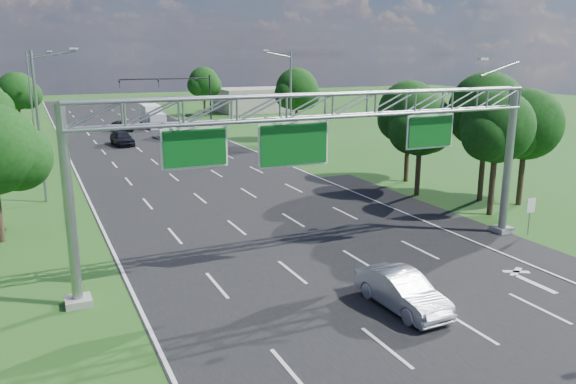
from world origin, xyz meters
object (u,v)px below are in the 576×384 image
traffic_signal (185,89)px  silver_sedan (402,291)px  box_truck (152,116)px  sign_gantry (330,119)px  regulatory_sign (531,209)px

traffic_signal → silver_sedan: (-6.96, -58.68, -4.43)m
box_truck → sign_gantry: bearing=-90.7°
sign_gantry → silver_sedan: size_ratio=5.27×
traffic_signal → box_truck: traffic_signal is taller
regulatory_sign → silver_sedan: regulatory_sign is taller
box_truck → traffic_signal: bearing=-35.2°
sign_gantry → silver_sedan: (0.19, -5.68, -6.16)m
traffic_signal → box_truck: bearing=142.3°
sign_gantry → traffic_signal: (7.15, 53.00, -1.72)m
regulatory_sign → traffic_signal: (-4.92, 54.02, 3.66)m
silver_sedan → sign_gantry: bearing=90.0°
regulatory_sign → sign_gantry: bearing=175.2°
regulatory_sign → traffic_signal: bearing=95.2°
silver_sedan → box_truck: size_ratio=0.57×
regulatory_sign → silver_sedan: (-11.88, -4.66, -0.77)m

